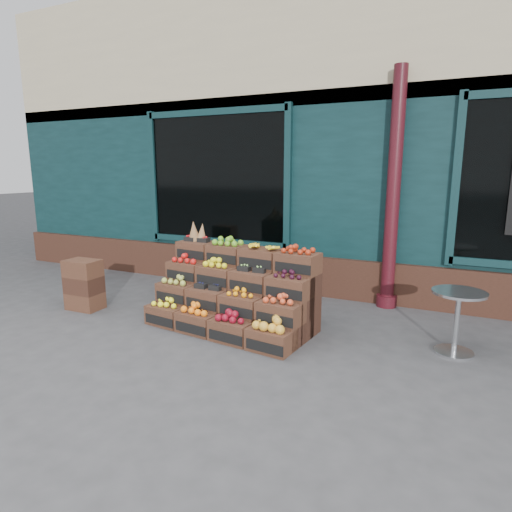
% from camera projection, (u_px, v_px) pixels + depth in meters
% --- Properties ---
extents(ground, '(60.00, 60.00, 0.00)m').
position_uv_depth(ground, '(246.00, 344.00, 4.71)').
color(ground, '#3D3D3F').
rests_on(ground, ground).
extents(shop_facade, '(12.00, 6.24, 4.80)m').
position_uv_depth(shop_facade, '(356.00, 144.00, 8.77)').
color(shop_facade, black).
rests_on(shop_facade, ground).
extents(crate_display, '(2.07, 1.19, 1.23)m').
position_uv_depth(crate_display, '(234.00, 296.00, 5.22)').
color(crate_display, '#45281B').
rests_on(crate_display, ground).
extents(spare_crates, '(0.47, 0.33, 0.69)m').
position_uv_depth(spare_crates, '(84.00, 285.00, 5.85)').
color(spare_crates, '#45281B').
rests_on(spare_crates, ground).
extents(bistro_table, '(0.54, 0.54, 0.68)m').
position_uv_depth(bistro_table, '(457.00, 315.00, 4.40)').
color(bistro_table, '#B4B7BB').
rests_on(bistro_table, ground).
extents(shopkeeper, '(0.82, 0.59, 2.10)m').
position_uv_depth(shopkeeper, '(252.00, 218.00, 7.58)').
color(shopkeeper, '#1B5F20').
rests_on(shopkeeper, ground).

